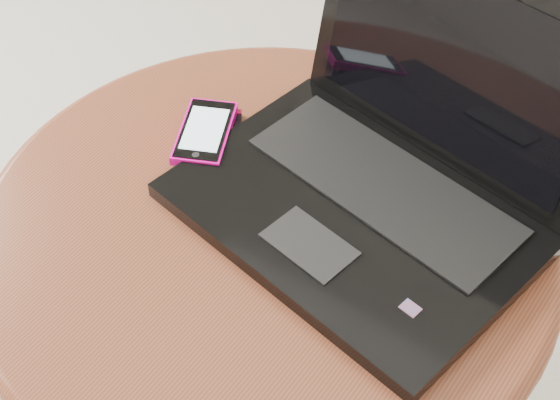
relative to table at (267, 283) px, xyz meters
The scene contains 4 objects.
table is the anchor object (origin of this frame).
laptop 0.21m from the table, 48.99° to the left, with size 0.43×0.38×0.25m.
phone_black 0.18m from the table, 152.93° to the left, with size 0.12×0.14×0.01m.
phone_pink 0.20m from the table, 155.44° to the left, with size 0.10×0.13×0.01m.
Camera 1 is at (0.36, -0.61, 1.26)m, focal length 54.38 mm.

